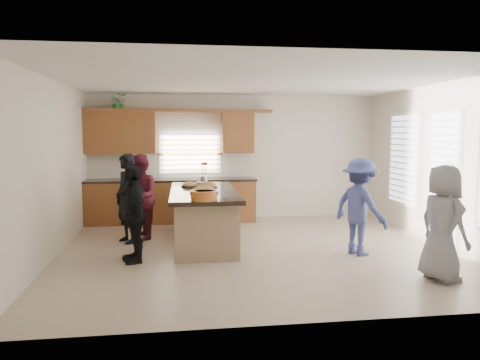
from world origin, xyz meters
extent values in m
plane|color=#C5AC93|center=(0.00, 0.00, 0.00)|extent=(6.50, 6.50, 0.00)
cube|color=silver|center=(0.00, 3.00, 1.40)|extent=(6.50, 0.02, 2.80)
cube|color=silver|center=(0.00, -3.00, 1.40)|extent=(6.50, 0.02, 2.80)
cube|color=silver|center=(-3.25, 0.00, 1.40)|extent=(0.02, 6.00, 2.80)
cube|color=silver|center=(3.25, 0.00, 1.40)|extent=(0.02, 6.00, 2.80)
cube|color=white|center=(0.00, 0.00, 2.80)|extent=(6.50, 6.00, 0.02)
cube|color=brown|center=(-1.43, 2.69, 0.45)|extent=(3.65, 0.62, 0.90)
cube|color=black|center=(-1.43, 2.69, 0.93)|extent=(3.70, 0.65, 0.05)
cube|color=brown|center=(-2.50, 2.82, 1.95)|extent=(1.50, 0.36, 0.90)
cube|color=brown|center=(0.05, 2.82, 1.95)|extent=(0.70, 0.36, 0.90)
cube|color=brown|center=(-1.23, 2.82, 2.43)|extent=(4.05, 0.40, 0.06)
cube|color=olive|center=(-1.00, 2.96, 1.48)|extent=(1.35, 0.08, 0.85)
cube|color=white|center=(3.22, 1.30, 1.42)|extent=(0.06, 1.10, 1.75)
cube|color=white|center=(3.22, -0.10, 1.17)|extent=(0.06, 0.85, 2.25)
cube|color=tan|center=(-0.85, 0.64, 0.44)|extent=(1.05, 2.52, 0.88)
cube|color=black|center=(-0.85, 0.64, 0.92)|extent=(1.20, 2.72, 0.07)
cube|color=black|center=(-0.85, 0.64, 0.04)|extent=(0.97, 2.44, 0.08)
cylinder|color=black|center=(-0.87, 0.25, 0.96)|extent=(0.48, 0.48, 0.02)
ellipsoid|color=#C0893C|center=(-0.87, 0.25, 0.98)|extent=(0.43, 0.43, 0.19)
cylinder|color=black|center=(-0.76, 1.05, 0.96)|extent=(0.38, 0.38, 0.02)
ellipsoid|color=#C0893C|center=(-0.76, 1.05, 0.98)|extent=(0.34, 0.34, 0.15)
cylinder|color=black|center=(-1.07, 1.22, 0.96)|extent=(0.33, 0.33, 0.02)
ellipsoid|color=tan|center=(-1.07, 1.22, 0.98)|extent=(0.30, 0.30, 0.13)
cylinder|color=#CA6825|center=(-0.92, -0.55, 1.02)|extent=(0.40, 0.40, 0.15)
cylinder|color=#F1EEC0|center=(-0.92, -0.55, 1.08)|extent=(0.33, 0.33, 0.04)
cylinder|color=white|center=(-0.57, -0.34, 1.01)|extent=(0.07, 0.07, 0.11)
cylinder|color=#A17FB9|center=(-0.83, 1.58, 0.98)|extent=(0.19, 0.19, 0.05)
cylinder|color=silver|center=(-0.77, 1.69, 1.03)|extent=(0.14, 0.14, 0.16)
imported|color=#338033|center=(-2.52, 2.82, 2.59)|extent=(0.42, 0.39, 0.38)
imported|color=black|center=(-2.20, 0.90, 0.80)|extent=(0.63, 0.69, 1.59)
imported|color=maroon|center=(-1.99, 1.11, 0.79)|extent=(0.76, 0.89, 1.58)
imported|color=black|center=(-1.98, -0.39, 0.74)|extent=(0.59, 0.94, 1.49)
imported|color=#3F4A8B|center=(1.59, -0.46, 0.78)|extent=(0.96, 1.16, 1.56)
imported|color=gray|center=(2.15, -1.88, 0.78)|extent=(0.64, 0.85, 1.56)
camera|label=1|loc=(-1.37, -7.53, 1.99)|focal=35.00mm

